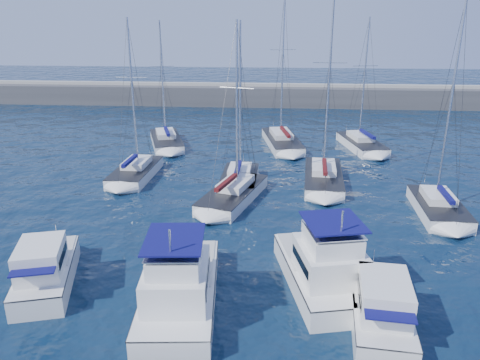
# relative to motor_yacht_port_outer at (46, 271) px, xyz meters

# --- Properties ---
(ground) EXTENTS (220.00, 220.00, 0.00)m
(ground) POSITION_rel_motor_yacht_port_outer_xyz_m (12.47, 3.38, -0.94)
(ground) COLOR black
(ground) RESTS_ON ground
(breakwater) EXTENTS (160.00, 6.00, 4.45)m
(breakwater) POSITION_rel_motor_yacht_port_outer_xyz_m (12.47, 55.38, 0.11)
(breakwater) COLOR #424244
(breakwater) RESTS_ON ground
(motor_yacht_port_outer) EXTENTS (4.33, 7.08, 3.20)m
(motor_yacht_port_outer) POSITION_rel_motor_yacht_port_outer_xyz_m (0.00, 0.00, 0.00)
(motor_yacht_port_outer) COLOR silver
(motor_yacht_port_outer) RESTS_ON ground
(motor_yacht_port_inner) EXTENTS (4.28, 9.28, 4.69)m
(motor_yacht_port_inner) POSITION_rel_motor_yacht_port_outer_xyz_m (7.47, -1.33, 0.19)
(motor_yacht_port_inner) COLOR white
(motor_yacht_port_inner) RESTS_ON ground
(motor_yacht_stbd_inner) EXTENTS (5.26, 8.57, 4.69)m
(motor_yacht_stbd_inner) POSITION_rel_motor_yacht_port_outer_xyz_m (14.77, 0.98, 0.19)
(motor_yacht_stbd_inner) COLOR white
(motor_yacht_stbd_inner) RESTS_ON ground
(motor_yacht_stbd_outer) EXTENTS (3.26, 7.06, 3.20)m
(motor_yacht_stbd_outer) POSITION_rel_motor_yacht_port_outer_xyz_m (17.06, -2.07, -0.00)
(motor_yacht_stbd_outer) COLOR silver
(motor_yacht_stbd_outer) RESTS_ON ground
(sailboat_mid_a) EXTENTS (3.35, 7.64, 14.01)m
(sailboat_mid_a) POSITION_rel_motor_yacht_port_outer_xyz_m (-0.42, 18.10, -0.42)
(sailboat_mid_a) COLOR white
(sailboat_mid_a) RESTS_ON ground
(sailboat_mid_b) EXTENTS (5.32, 8.88, 13.87)m
(sailboat_mid_b) POSITION_rel_motor_yacht_port_outer_xyz_m (8.83, 13.23, -0.43)
(sailboat_mid_b) COLOR silver
(sailboat_mid_b) RESTS_ON ground
(sailboat_mid_c) EXTENTS (3.08, 6.73, 13.80)m
(sailboat_mid_c) POSITION_rel_motor_yacht_port_outer_xyz_m (9.04, 16.78, -0.41)
(sailboat_mid_c) COLOR white
(sailboat_mid_c) RESTS_ON ground
(sailboat_mid_d) EXTENTS (3.76, 9.24, 16.28)m
(sailboat_mid_d) POSITION_rel_motor_yacht_port_outer_xyz_m (16.26, 17.88, -0.42)
(sailboat_mid_d) COLOR white
(sailboat_mid_d) RESTS_ON ground
(sailboat_mid_e) EXTENTS (3.34, 7.21, 15.58)m
(sailboat_mid_e) POSITION_rel_motor_yacht_port_outer_xyz_m (24.06, 11.74, -0.40)
(sailboat_mid_e) COLOR white
(sailboat_mid_e) RESTS_ON ground
(sailboat_back_a) EXTENTS (5.56, 9.02, 13.70)m
(sailboat_back_a) POSITION_rel_motor_yacht_port_outer_xyz_m (-0.15, 29.12, -0.44)
(sailboat_back_a) COLOR white
(sailboat_back_a) RESTS_ON ground
(sailboat_back_b) EXTENTS (4.83, 10.23, 16.61)m
(sailboat_back_b) POSITION_rel_motor_yacht_port_outer_xyz_m (12.78, 30.05, -0.42)
(sailboat_back_b) COLOR silver
(sailboat_back_b) RESTS_ON ground
(sailboat_back_c) EXTENTS (4.68, 8.72, 14.02)m
(sailboat_back_c) POSITION_rel_motor_yacht_port_outer_xyz_m (21.46, 29.49, -0.43)
(sailboat_back_c) COLOR white
(sailboat_back_c) RESTS_ON ground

